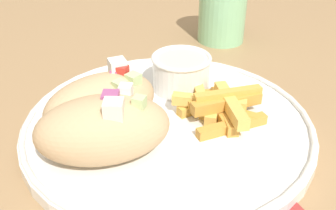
# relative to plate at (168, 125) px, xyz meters

# --- Properties ---
(table) EXTENTS (1.27, 1.27, 0.77)m
(table) POSITION_rel_plate_xyz_m (0.04, 0.06, -0.09)
(table) COLOR #9E7A51
(table) RESTS_ON ground_plane
(plate) EXTENTS (0.30, 0.30, 0.02)m
(plate) POSITION_rel_plate_xyz_m (0.00, 0.00, 0.00)
(plate) COLOR white
(plate) RESTS_ON table
(pita_sandwich_near) EXTENTS (0.13, 0.08, 0.07)m
(pita_sandwich_near) POSITION_rel_plate_xyz_m (-0.07, -0.04, 0.03)
(pita_sandwich_near) COLOR tan
(pita_sandwich_near) RESTS_ON plate
(pita_sandwich_far) EXTENTS (0.13, 0.10, 0.07)m
(pita_sandwich_far) POSITION_rel_plate_xyz_m (-0.07, 0.01, 0.03)
(pita_sandwich_far) COLOR tan
(pita_sandwich_far) RESTS_ON plate
(fries_pile) EXTENTS (0.10, 0.10, 0.03)m
(fries_pile) POSITION_rel_plate_xyz_m (0.06, -0.00, 0.02)
(fries_pile) COLOR gold
(fries_pile) RESTS_ON plate
(sauce_ramekin) EXTENTS (0.07, 0.07, 0.04)m
(sauce_ramekin) POSITION_rel_plate_xyz_m (0.03, 0.06, 0.03)
(sauce_ramekin) COLOR white
(sauce_ramekin) RESTS_ON plate
(water_glass) EXTENTS (0.07, 0.07, 0.10)m
(water_glass) POSITION_rel_plate_xyz_m (0.16, 0.22, 0.03)
(water_glass) COLOR #8CCC93
(water_glass) RESTS_ON table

